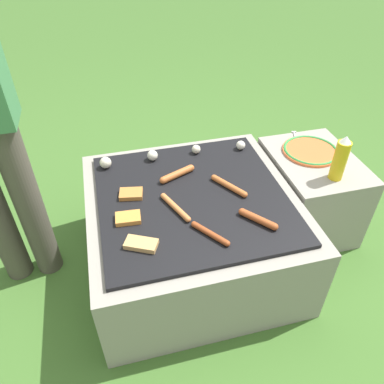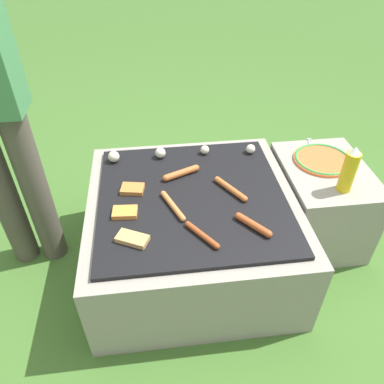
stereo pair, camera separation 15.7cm
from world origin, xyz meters
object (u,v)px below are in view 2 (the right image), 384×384
at_px(fork_utensil, 309,146).
at_px(condiment_bottle, 349,170).
at_px(sausage_front_center, 173,206).
at_px(plate_colorful, 323,159).

bearing_deg(fork_utensil, condiment_bottle, -86.59).
height_order(condiment_bottle, fork_utensil, condiment_bottle).
distance_m(sausage_front_center, fork_utensil, 0.81).
height_order(plate_colorful, condiment_bottle, condiment_bottle).
distance_m(plate_colorful, condiment_bottle, 0.24).
xyz_separation_m(condiment_bottle, fork_utensil, (-0.02, 0.35, -0.10)).
height_order(sausage_front_center, condiment_bottle, condiment_bottle).
xyz_separation_m(sausage_front_center, condiment_bottle, (0.74, 0.03, 0.09)).
xyz_separation_m(sausage_front_center, plate_colorful, (0.74, 0.25, -0.00)).
height_order(plate_colorful, fork_utensil, plate_colorful).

